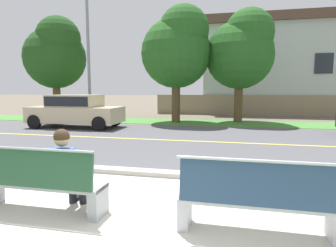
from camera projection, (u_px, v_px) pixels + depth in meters
ground_plane at (201, 135)px, 11.44m from camera, size 140.00×140.00×0.00m
sidewalk_pavement at (143, 217)px, 4.08m from camera, size 44.00×3.60×0.01m
curb_edge at (172, 174)px, 5.96m from camera, size 44.00×0.30×0.11m
street_asphalt at (197, 141)px, 9.98m from camera, size 52.00×8.00×0.01m
road_centre_line at (197, 141)px, 9.98m from camera, size 48.00×0.14×0.01m
far_verge_grass at (210, 123)px, 15.50m from camera, size 48.00×2.80×0.02m
bench_left at (38, 183)px, 4.17m from camera, size 1.95×0.48×1.01m
bench_right at (257, 201)px, 3.50m from camera, size 1.95×0.48×1.01m
seated_person_blue at (67, 167)px, 4.23m from camera, size 0.52×0.68×1.25m
car_beige_far at (75, 109)px, 13.52m from camera, size 4.30×1.86×1.54m
streetlamp at (90, 43)px, 16.25m from camera, size 0.24×2.10×7.79m
shade_tree_far_left at (56, 53)px, 17.39m from camera, size 3.69×3.69×6.08m
shade_tree_left at (178, 48)px, 15.15m from camera, size 3.70×3.70×6.10m
shade_tree_centre at (242, 50)px, 15.19m from camera, size 3.61×3.61×5.95m
garden_wall at (249, 105)px, 19.84m from camera, size 13.00×0.36×1.40m
house_across_street at (277, 67)px, 22.14m from camera, size 11.52×6.91×6.87m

